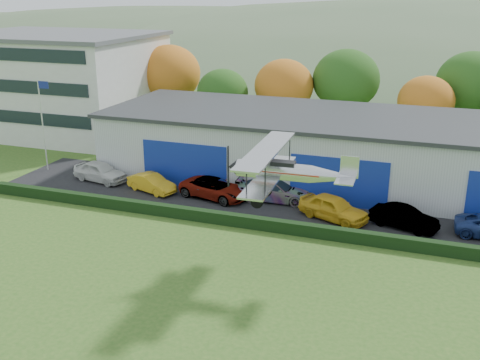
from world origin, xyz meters
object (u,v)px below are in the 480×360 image
(office_block, at_px, (57,82))
(car_3, at_px, (274,190))
(flagpole, at_px, (43,116))
(hangar, at_px, (352,149))
(car_1, at_px, (152,183))
(car_5, at_px, (404,218))
(car_4, at_px, (333,208))
(car_2, at_px, (215,188))
(car_0, at_px, (100,172))
(biplane, at_px, (285,170))

(office_block, xyz_separation_m, car_3, (28.44, -13.55, -4.37))
(flagpole, bearing_deg, hangar, 13.51)
(flagpole, distance_m, car_1, 11.82)
(car_5, bearing_deg, car_4, 108.69)
(car_2, distance_m, car_3, 4.43)
(office_block, height_order, flagpole, office_block)
(car_0, bearing_deg, car_1, -88.33)
(flagpole, bearing_deg, car_2, -5.42)
(car_5, bearing_deg, car_3, 95.22)
(car_4, relative_size, car_5, 1.12)
(flagpole, xyz_separation_m, car_4, (25.09, -2.69, -3.90))
(office_block, xyz_separation_m, car_1, (19.06, -14.88, -4.49))
(car_5, bearing_deg, flagpole, 102.54)
(flagpole, bearing_deg, car_4, -6.12)
(car_3, bearing_deg, flagpole, 84.59)
(hangar, bearing_deg, car_5, -60.77)
(office_block, height_order, car_0, office_block)
(flagpole, distance_m, biplane, 26.02)
(car_1, bearing_deg, car_4, -74.73)
(office_block, relative_size, flagpole, 2.57)
(car_2, bearing_deg, car_5, -82.70)
(car_3, bearing_deg, hangar, -38.76)
(flagpole, xyz_separation_m, car_3, (20.33, -0.55, -3.94))
(car_2, relative_size, car_3, 0.97)
(hangar, height_order, car_3, hangar)
(office_block, distance_m, biplane, 39.66)
(office_block, distance_m, flagpole, 15.33)
(car_4, height_order, biplane, biplane)
(hangar, relative_size, car_2, 7.61)
(hangar, xyz_separation_m, car_0, (-19.06, -6.99, -1.81))
(car_1, relative_size, car_2, 0.77)
(car_1, height_order, car_3, car_3)
(hangar, xyz_separation_m, car_3, (-4.56, -6.53, -1.81))
(car_2, bearing_deg, biplane, -127.99)
(flagpole, height_order, car_0, flagpole)
(car_4, bearing_deg, office_block, 88.30)
(car_2, relative_size, car_4, 1.10)
(car_4, bearing_deg, car_5, -65.25)
(flagpole, bearing_deg, car_1, -9.74)
(biplane, bearing_deg, flagpole, 153.71)
(car_2, bearing_deg, car_4, -85.54)
(office_block, xyz_separation_m, car_5, (37.80, -15.60, -4.45))
(flagpole, relative_size, car_3, 1.45)
(hangar, xyz_separation_m, car_1, (-13.94, -7.86, -1.93))
(hangar, xyz_separation_m, biplane, (-1.17, -16.62, 3.17))
(hangar, height_order, biplane, biplane)
(office_block, bearing_deg, hangar, -12.01)
(car_4, bearing_deg, car_3, 89.44)
(office_block, relative_size, biplane, 2.58)
(car_1, height_order, biplane, biplane)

